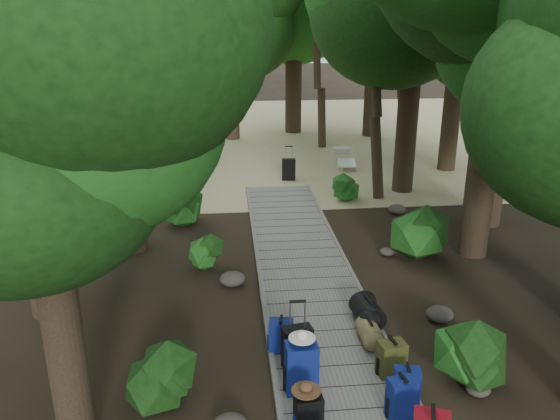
{
  "coord_description": "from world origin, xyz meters",
  "views": [
    {
      "loc": [
        -1.55,
        -9.46,
        5.12
      ],
      "look_at": [
        -0.39,
        2.26,
        1.0
      ],
      "focal_mm": 35.0,
      "sensor_mm": 36.0,
      "label": 1
    }
  ],
  "objects_px": {
    "backpack_left_b": "(308,413)",
    "backpack_left_d": "(281,334)",
    "lone_suitcase_on_sand": "(289,169)",
    "backpack_left_c": "(301,365)",
    "duffel_right_khaki": "(369,332)",
    "kayak": "(189,161)",
    "suitcase_on_boardwalk": "(297,348)",
    "backpack_right_d": "(391,357)",
    "backpack_right_b": "(401,397)",
    "backpack_right_c": "(407,385)",
    "duffel_right_black": "(367,312)",
    "sun_lounger": "(347,159)"
  },
  "relations": [
    {
      "from": "backpack_left_b",
      "to": "backpack_left_d",
      "type": "distance_m",
      "value": 1.9
    },
    {
      "from": "backpack_left_d",
      "to": "lone_suitcase_on_sand",
      "type": "relative_size",
      "value": 0.81
    },
    {
      "from": "backpack_left_c",
      "to": "backpack_left_d",
      "type": "bearing_deg",
      "value": 97.23
    },
    {
      "from": "duffel_right_khaki",
      "to": "kayak",
      "type": "xyz_separation_m",
      "value": [
        -3.64,
        12.3,
        -0.12
      ]
    },
    {
      "from": "suitcase_on_boardwalk",
      "to": "backpack_right_d",
      "type": "bearing_deg",
      "value": -23.14
    },
    {
      "from": "backpack_left_b",
      "to": "backpack_right_b",
      "type": "xyz_separation_m",
      "value": [
        1.26,
        0.19,
        0.0
      ]
    },
    {
      "from": "backpack_left_c",
      "to": "suitcase_on_boardwalk",
      "type": "height_order",
      "value": "backpack_left_c"
    },
    {
      "from": "backpack_left_d",
      "to": "backpack_right_c",
      "type": "height_order",
      "value": "backpack_right_c"
    },
    {
      "from": "backpack_left_c",
      "to": "duffel_right_black",
      "type": "relative_size",
      "value": 1.2
    },
    {
      "from": "backpack_right_c",
      "to": "sun_lounger",
      "type": "relative_size",
      "value": 0.29
    },
    {
      "from": "backpack_left_b",
      "to": "backpack_left_c",
      "type": "bearing_deg",
      "value": 82.68
    },
    {
      "from": "backpack_right_b",
      "to": "lone_suitcase_on_sand",
      "type": "bearing_deg",
      "value": 81.18
    },
    {
      "from": "backpack_left_c",
      "to": "backpack_right_d",
      "type": "relative_size",
      "value": 1.4
    },
    {
      "from": "backpack_right_b",
      "to": "lone_suitcase_on_sand",
      "type": "xyz_separation_m",
      "value": [
        -0.14,
        11.81,
        -0.06
      ]
    },
    {
      "from": "duffel_right_black",
      "to": "backpack_right_b",
      "type": "bearing_deg",
      "value": -101.34
    },
    {
      "from": "backpack_right_c",
      "to": "suitcase_on_boardwalk",
      "type": "xyz_separation_m",
      "value": [
        -1.38,
        0.96,
        0.05
      ]
    },
    {
      "from": "backpack_right_b",
      "to": "duffel_right_black",
      "type": "height_order",
      "value": "backpack_right_b"
    },
    {
      "from": "duffel_right_khaki",
      "to": "duffel_right_black",
      "type": "relative_size",
      "value": 0.76
    },
    {
      "from": "backpack_right_c",
      "to": "suitcase_on_boardwalk",
      "type": "height_order",
      "value": "suitcase_on_boardwalk"
    },
    {
      "from": "backpack_left_d",
      "to": "kayak",
      "type": "height_order",
      "value": "backpack_left_d"
    },
    {
      "from": "backpack_right_b",
      "to": "suitcase_on_boardwalk",
      "type": "distance_m",
      "value": 1.73
    },
    {
      "from": "backpack_right_c",
      "to": "duffel_right_khaki",
      "type": "distance_m",
      "value": 1.55
    },
    {
      "from": "backpack_left_b",
      "to": "kayak",
      "type": "bearing_deg",
      "value": 93.76
    },
    {
      "from": "backpack_right_d",
      "to": "kayak",
      "type": "height_order",
      "value": "backpack_right_d"
    },
    {
      "from": "backpack_left_b",
      "to": "kayak",
      "type": "relative_size",
      "value": 0.21
    },
    {
      "from": "duffel_right_black",
      "to": "backpack_left_c",
      "type": "bearing_deg",
      "value": -136.96
    },
    {
      "from": "duffel_right_khaki",
      "to": "suitcase_on_boardwalk",
      "type": "relative_size",
      "value": 0.77
    },
    {
      "from": "backpack_left_b",
      "to": "backpack_left_d",
      "type": "relative_size",
      "value": 1.11
    },
    {
      "from": "backpack_left_c",
      "to": "sun_lounger",
      "type": "height_order",
      "value": "backpack_left_c"
    },
    {
      "from": "duffel_right_black",
      "to": "kayak",
      "type": "height_order",
      "value": "duffel_right_black"
    },
    {
      "from": "suitcase_on_boardwalk",
      "to": "duffel_right_black",
      "type": "bearing_deg",
      "value": 29.33
    },
    {
      "from": "sun_lounger",
      "to": "duffel_right_khaki",
      "type": "bearing_deg",
      "value": -90.44
    },
    {
      "from": "backpack_right_c",
      "to": "duffel_right_khaki",
      "type": "height_order",
      "value": "backpack_right_c"
    },
    {
      "from": "backpack_right_b",
      "to": "lone_suitcase_on_sand",
      "type": "relative_size",
      "value": 0.9
    },
    {
      "from": "backpack_left_c",
      "to": "lone_suitcase_on_sand",
      "type": "height_order",
      "value": "backpack_left_c"
    },
    {
      "from": "backpack_right_d",
      "to": "duffel_right_khaki",
      "type": "relative_size",
      "value": 1.13
    },
    {
      "from": "backpack_left_d",
      "to": "suitcase_on_boardwalk",
      "type": "bearing_deg",
      "value": -57.07
    },
    {
      "from": "backpack_right_d",
      "to": "duffel_right_black",
      "type": "height_order",
      "value": "backpack_right_d"
    },
    {
      "from": "backpack_left_b",
      "to": "backpack_right_b",
      "type": "height_order",
      "value": "backpack_right_b"
    },
    {
      "from": "backpack_left_d",
      "to": "sun_lounger",
      "type": "bearing_deg",
      "value": 83.55
    },
    {
      "from": "backpack_left_c",
      "to": "duffel_right_black",
      "type": "height_order",
      "value": "backpack_left_c"
    },
    {
      "from": "suitcase_on_boardwalk",
      "to": "backpack_left_c",
      "type": "bearing_deg",
      "value": -102.0
    },
    {
      "from": "backpack_right_c",
      "to": "kayak",
      "type": "xyz_separation_m",
      "value": [
        -3.76,
        13.85,
        -0.24
      ]
    },
    {
      "from": "backpack_left_b",
      "to": "backpack_right_d",
      "type": "distance_m",
      "value": 1.79
    },
    {
      "from": "backpack_left_c",
      "to": "sun_lounger",
      "type": "bearing_deg",
      "value": 71.9
    },
    {
      "from": "backpack_right_d",
      "to": "sun_lounger",
      "type": "distance_m",
      "value": 12.38
    },
    {
      "from": "backpack_left_d",
      "to": "lone_suitcase_on_sand",
      "type": "xyz_separation_m",
      "value": [
        1.28,
        10.1,
        -0.03
      ]
    },
    {
      "from": "duffel_right_khaki",
      "to": "suitcase_on_boardwalk",
      "type": "distance_m",
      "value": 1.4
    },
    {
      "from": "backpack_right_b",
      "to": "kayak",
      "type": "relative_size",
      "value": 0.21
    },
    {
      "from": "lone_suitcase_on_sand",
      "to": "backpack_left_c",
      "type": "bearing_deg",
      "value": -89.55
    }
  ]
}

